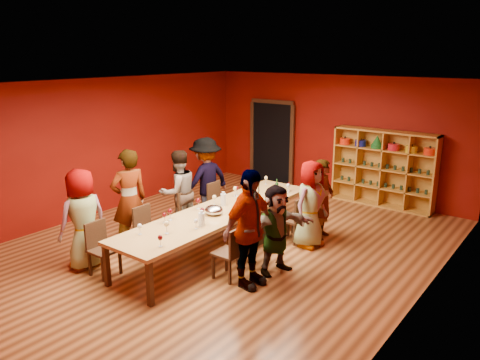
% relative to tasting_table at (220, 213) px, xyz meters
% --- Properties ---
extents(room_shell, '(7.10, 9.10, 3.04)m').
position_rel_tasting_table_xyz_m(room_shell, '(0.00, 0.00, 0.80)').
color(room_shell, brown).
rests_on(room_shell, ground).
extents(tasting_table, '(1.10, 4.50, 0.75)m').
position_rel_tasting_table_xyz_m(tasting_table, '(0.00, 0.00, 0.00)').
color(tasting_table, '#AD8448').
rests_on(tasting_table, ground).
extents(doorway, '(1.40, 0.17, 2.30)m').
position_rel_tasting_table_xyz_m(doorway, '(-1.80, 4.43, 0.42)').
color(doorway, black).
rests_on(doorway, ground).
extents(shelving_unit, '(2.40, 0.40, 1.80)m').
position_rel_tasting_table_xyz_m(shelving_unit, '(1.40, 4.32, 0.28)').
color(shelving_unit, '#B77D29').
rests_on(shelving_unit, ground).
extents(chair_person_left_0, '(0.42, 0.42, 0.89)m').
position_rel_tasting_table_xyz_m(chair_person_left_0, '(-0.91, -1.95, -0.20)').
color(chair_person_left_0, black).
rests_on(chair_person_left_0, ground).
extents(person_left_0, '(0.52, 0.87, 1.71)m').
position_rel_tasting_table_xyz_m(person_left_0, '(-1.34, -1.95, 0.16)').
color(person_left_0, '#4D4D52').
rests_on(person_left_0, ground).
extents(chair_person_left_1, '(0.42, 0.42, 0.89)m').
position_rel_tasting_table_xyz_m(chair_person_left_1, '(-0.91, -0.97, -0.20)').
color(chair_person_left_1, black).
rests_on(chair_person_left_1, ground).
extents(person_left_1, '(0.68, 0.80, 1.88)m').
position_rel_tasting_table_xyz_m(person_left_1, '(-1.33, -0.97, 0.24)').
color(person_left_1, '#131536').
rests_on(person_left_1, ground).
extents(chair_person_left_2, '(0.42, 0.42, 0.89)m').
position_rel_tasting_table_xyz_m(chair_person_left_2, '(-0.91, 0.14, -0.20)').
color(chair_person_left_2, black).
rests_on(chair_person_left_2, ground).
extents(person_left_2, '(0.65, 0.91, 1.69)m').
position_rel_tasting_table_xyz_m(person_left_2, '(-1.20, 0.14, 0.15)').
color(person_left_2, '#6093C6').
rests_on(person_left_2, ground).
extents(chair_person_left_3, '(0.42, 0.42, 0.89)m').
position_rel_tasting_table_xyz_m(chair_person_left_3, '(-0.91, 1.01, -0.20)').
color(chair_person_left_3, black).
rests_on(chair_person_left_3, ground).
extents(person_left_3, '(0.65, 1.23, 1.81)m').
position_rel_tasting_table_xyz_m(person_left_3, '(-1.24, 1.01, 0.21)').
color(person_left_3, '#4B4B50').
rests_on(person_left_3, ground).
extents(chair_person_right_1, '(0.42, 0.42, 0.89)m').
position_rel_tasting_table_xyz_m(chair_person_right_1, '(0.91, -0.81, -0.20)').
color(chair_person_right_1, black).
rests_on(chair_person_right_1, ground).
extents(person_right_1, '(0.56, 1.12, 1.87)m').
position_rel_tasting_table_xyz_m(person_right_1, '(1.24, -0.81, 0.24)').
color(person_right_1, '#C68590').
rests_on(person_right_1, ground).
extents(chair_person_right_2, '(0.42, 0.42, 0.89)m').
position_rel_tasting_table_xyz_m(chair_person_right_2, '(0.91, -0.17, -0.20)').
color(chair_person_right_2, black).
rests_on(chair_person_right_2, ground).
extents(person_right_2, '(0.77, 1.44, 1.50)m').
position_rel_tasting_table_xyz_m(person_right_2, '(1.31, -0.17, 0.05)').
color(person_right_2, '#5776B3').
rests_on(person_right_2, ground).
extents(chair_person_right_3, '(0.42, 0.42, 0.89)m').
position_rel_tasting_table_xyz_m(chair_person_right_3, '(0.91, 1.13, -0.20)').
color(chair_person_right_3, black).
rests_on(chair_person_right_3, ground).
extents(person_right_3, '(0.53, 0.85, 1.64)m').
position_rel_tasting_table_xyz_m(person_right_3, '(1.23, 1.13, 0.12)').
color(person_right_3, white).
rests_on(person_right_3, ground).
extents(chair_person_right_4, '(0.42, 0.42, 0.89)m').
position_rel_tasting_table_xyz_m(chair_person_right_4, '(0.91, 1.65, -0.20)').
color(chair_person_right_4, black).
rests_on(chair_person_right_4, ground).
extents(person_right_4, '(0.51, 0.64, 1.57)m').
position_rel_tasting_table_xyz_m(person_right_4, '(1.22, 1.65, 0.09)').
color(person_right_4, silver).
rests_on(person_right_4, ground).
extents(wine_glass_0, '(0.07, 0.07, 0.19)m').
position_rel_tasting_table_xyz_m(wine_glass_0, '(0.34, -1.80, 0.19)').
color(wine_glass_0, silver).
rests_on(wine_glass_0, tasting_table).
extents(wine_glass_1, '(0.08, 0.08, 0.21)m').
position_rel_tasting_table_xyz_m(wine_glass_1, '(-0.38, -0.18, 0.20)').
color(wine_glass_1, silver).
rests_on(wine_glass_1, tasting_table).
extents(wine_glass_2, '(0.08, 0.08, 0.21)m').
position_rel_tasting_table_xyz_m(wine_glass_2, '(-0.31, 0.88, 0.20)').
color(wine_glass_2, silver).
rests_on(wine_glass_2, tasting_table).
extents(wine_glass_3, '(0.07, 0.07, 0.18)m').
position_rel_tasting_table_xyz_m(wine_glass_3, '(0.37, 1.73, 0.18)').
color(wine_glass_3, silver).
rests_on(wine_glass_3, tasting_table).
extents(wine_glass_4, '(0.07, 0.07, 0.18)m').
position_rel_tasting_table_xyz_m(wine_glass_4, '(0.38, 0.01, 0.18)').
color(wine_glass_4, silver).
rests_on(wine_glass_4, tasting_table).
extents(wine_glass_5, '(0.07, 0.07, 0.18)m').
position_rel_tasting_table_xyz_m(wine_glass_5, '(-0.26, -1.66, 0.18)').
color(wine_glass_5, silver).
rests_on(wine_glass_5, tasting_table).
extents(wine_glass_6, '(0.07, 0.07, 0.18)m').
position_rel_tasting_table_xyz_m(wine_glass_6, '(0.27, -0.95, 0.18)').
color(wine_glass_6, silver).
rests_on(wine_glass_6, tasting_table).
extents(wine_glass_7, '(0.07, 0.07, 0.19)m').
position_rel_tasting_table_xyz_m(wine_glass_7, '(-0.33, 1.95, 0.19)').
color(wine_glass_7, silver).
rests_on(wine_glass_7, tasting_table).
extents(wine_glass_8, '(0.07, 0.07, 0.18)m').
position_rel_tasting_table_xyz_m(wine_glass_8, '(0.33, 1.81, 0.18)').
color(wine_glass_8, silver).
rests_on(wine_glass_8, tasting_table).
extents(wine_glass_9, '(0.08, 0.08, 0.19)m').
position_rel_tasting_table_xyz_m(wine_glass_9, '(0.34, 1.08, 0.19)').
color(wine_glass_9, silver).
rests_on(wine_glass_9, tasting_table).
extents(wine_glass_10, '(0.08, 0.08, 0.20)m').
position_rel_tasting_table_xyz_m(wine_glass_10, '(-0.14, 1.27, 0.20)').
color(wine_glass_10, silver).
rests_on(wine_glass_10, tasting_table).
extents(wine_glass_11, '(0.08, 0.08, 0.19)m').
position_rel_tasting_table_xyz_m(wine_glass_11, '(-0.33, -1.07, 0.19)').
color(wine_glass_11, silver).
rests_on(wine_glass_11, tasting_table).
extents(wine_glass_12, '(0.07, 0.07, 0.18)m').
position_rel_tasting_table_xyz_m(wine_glass_12, '(-0.01, -0.48, 0.18)').
color(wine_glass_12, silver).
rests_on(wine_glass_12, tasting_table).
extents(wine_glass_13, '(0.08, 0.08, 0.20)m').
position_rel_tasting_table_xyz_m(wine_glass_13, '(0.11, 0.39, 0.19)').
color(wine_glass_13, silver).
rests_on(wine_glass_13, tasting_table).
extents(wine_glass_14, '(0.09, 0.09, 0.22)m').
position_rel_tasting_table_xyz_m(wine_glass_14, '(0.05, -1.38, 0.21)').
color(wine_glass_14, silver).
rests_on(wine_glass_14, tasting_table).
extents(wine_glass_15, '(0.08, 0.08, 0.20)m').
position_rel_tasting_table_xyz_m(wine_glass_15, '(-0.28, 0.16, 0.20)').
color(wine_glass_15, silver).
rests_on(wine_glass_15, tasting_table).
extents(wine_glass_16, '(0.08, 0.08, 0.20)m').
position_rel_tasting_table_xyz_m(wine_glass_16, '(-0.33, 0.86, 0.20)').
color(wine_glass_16, silver).
rests_on(wine_glass_16, tasting_table).
extents(wine_glass_17, '(0.08, 0.08, 0.21)m').
position_rel_tasting_table_xyz_m(wine_glass_17, '(-0.36, -0.91, 0.20)').
color(wine_glass_17, silver).
rests_on(wine_glass_17, tasting_table).
extents(spittoon_bowl, '(0.33, 0.33, 0.18)m').
position_rel_tasting_table_xyz_m(spittoon_bowl, '(0.04, -0.23, 0.13)').
color(spittoon_bowl, silver).
rests_on(spittoon_bowl, tasting_table).
extents(carafe_a, '(0.11, 0.11, 0.27)m').
position_rel_tasting_table_xyz_m(carafe_a, '(-0.14, 0.26, 0.17)').
color(carafe_a, silver).
rests_on(carafe_a, tasting_table).
extents(carafe_b, '(0.13, 0.13, 0.27)m').
position_rel_tasting_table_xyz_m(carafe_b, '(0.26, -0.79, 0.17)').
color(carafe_b, silver).
rests_on(carafe_b, tasting_table).
extents(wine_bottle, '(0.09, 0.09, 0.29)m').
position_rel_tasting_table_xyz_m(wine_bottle, '(0.21, 1.55, 0.16)').
color(wine_bottle, '#133618').
rests_on(wine_bottle, tasting_table).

